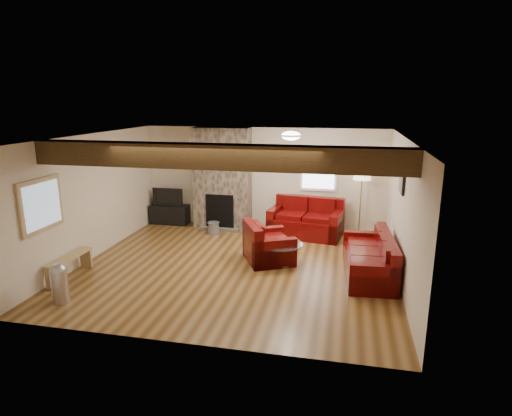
{
  "coord_description": "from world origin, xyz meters",
  "views": [
    {
      "loc": [
        1.99,
        -7.52,
        3.17
      ],
      "look_at": [
        0.3,
        0.4,
        1.1
      ],
      "focal_mm": 30.0,
      "sensor_mm": 36.0,
      "label": 1
    }
  ],
  "objects_px": {
    "sofa_three": "(369,255)",
    "television": "(169,196)",
    "floor_lamp": "(362,177)",
    "coffee_table": "(281,254)",
    "armchair_red": "(269,242)",
    "tv_cabinet": "(170,214)",
    "loveseat": "(306,218)"
  },
  "relations": [
    {
      "from": "coffee_table",
      "to": "tv_cabinet",
      "type": "xyz_separation_m",
      "value": [
        -3.27,
        2.18,
        0.04
      ]
    },
    {
      "from": "coffee_table",
      "to": "sofa_three",
      "type": "bearing_deg",
      "value": -7.43
    },
    {
      "from": "sofa_three",
      "to": "loveseat",
      "type": "distance_m",
      "value": 2.5
    },
    {
      "from": "sofa_three",
      "to": "floor_lamp",
      "type": "relative_size",
      "value": 1.19
    },
    {
      "from": "sofa_three",
      "to": "tv_cabinet",
      "type": "bearing_deg",
      "value": -119.38
    },
    {
      "from": "loveseat",
      "to": "armchair_red",
      "type": "height_order",
      "value": "loveseat"
    },
    {
      "from": "armchair_red",
      "to": "floor_lamp",
      "type": "xyz_separation_m",
      "value": [
        1.81,
        2.1,
        1.01
      ]
    },
    {
      "from": "armchair_red",
      "to": "television",
      "type": "bearing_deg",
      "value": 28.58
    },
    {
      "from": "tv_cabinet",
      "to": "loveseat",
      "type": "bearing_deg",
      "value": -4.81
    },
    {
      "from": "sofa_three",
      "to": "television",
      "type": "bearing_deg",
      "value": -119.38
    },
    {
      "from": "tv_cabinet",
      "to": "television",
      "type": "distance_m",
      "value": 0.48
    },
    {
      "from": "armchair_red",
      "to": "tv_cabinet",
      "type": "relative_size",
      "value": 0.99
    },
    {
      "from": "armchair_red",
      "to": "floor_lamp",
      "type": "height_order",
      "value": "floor_lamp"
    },
    {
      "from": "tv_cabinet",
      "to": "television",
      "type": "height_order",
      "value": "television"
    },
    {
      "from": "loveseat",
      "to": "television",
      "type": "distance_m",
      "value": 3.59
    },
    {
      "from": "tv_cabinet",
      "to": "television",
      "type": "xyz_separation_m",
      "value": [
        0.0,
        0.0,
        0.48
      ]
    },
    {
      "from": "coffee_table",
      "to": "floor_lamp",
      "type": "distance_m",
      "value": 2.94
    },
    {
      "from": "loveseat",
      "to": "tv_cabinet",
      "type": "relative_size",
      "value": 1.68
    },
    {
      "from": "coffee_table",
      "to": "television",
      "type": "bearing_deg",
      "value": 146.33
    },
    {
      "from": "armchair_red",
      "to": "tv_cabinet",
      "type": "distance_m",
      "value": 3.66
    },
    {
      "from": "loveseat",
      "to": "sofa_three",
      "type": "bearing_deg",
      "value": -48.04
    },
    {
      "from": "television",
      "to": "floor_lamp",
      "type": "height_order",
      "value": "floor_lamp"
    },
    {
      "from": "armchair_red",
      "to": "coffee_table",
      "type": "height_order",
      "value": "armchair_red"
    },
    {
      "from": "television",
      "to": "floor_lamp",
      "type": "xyz_separation_m",
      "value": [
        4.82,
        0.02,
        0.68
      ]
    },
    {
      "from": "armchair_red",
      "to": "floor_lamp",
      "type": "distance_m",
      "value": 2.95
    },
    {
      "from": "armchair_red",
      "to": "loveseat",
      "type": "bearing_deg",
      "value": -44.33
    },
    {
      "from": "television",
      "to": "loveseat",
      "type": "bearing_deg",
      "value": -4.81
    },
    {
      "from": "sofa_three",
      "to": "television",
      "type": "xyz_separation_m",
      "value": [
        -4.93,
        2.4,
        0.35
      ]
    },
    {
      "from": "television",
      "to": "coffee_table",
      "type": "bearing_deg",
      "value": -33.67
    },
    {
      "from": "floor_lamp",
      "to": "loveseat",
      "type": "bearing_deg",
      "value": -165.61
    },
    {
      "from": "sofa_three",
      "to": "floor_lamp",
      "type": "height_order",
      "value": "floor_lamp"
    },
    {
      "from": "armchair_red",
      "to": "floor_lamp",
      "type": "relative_size",
      "value": 0.59
    }
  ]
}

